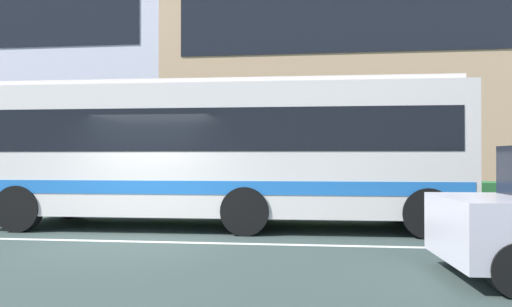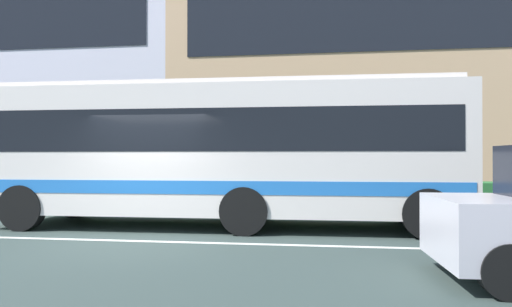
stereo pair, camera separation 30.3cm
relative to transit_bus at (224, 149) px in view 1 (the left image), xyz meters
The scene contains 5 objects.
ground_plane 3.07m from the transit_bus, 123.61° to the right, with size 160.00×160.00×0.00m, color #35423F.
lane_centre_line 3.07m from the transit_bus, 123.61° to the right, with size 60.00×0.16×0.01m, color silver.
hedge_row_far 3.74m from the transit_bus, 72.65° to the left, with size 21.34×1.10×0.90m, color #296932.
apartment_block_right 14.53m from the transit_bus, 57.20° to the left, with size 23.21×8.29×11.75m.
transit_bus is the anchor object (origin of this frame).
Camera 1 is at (3.33, -8.61, 1.60)m, focal length 32.94 mm.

